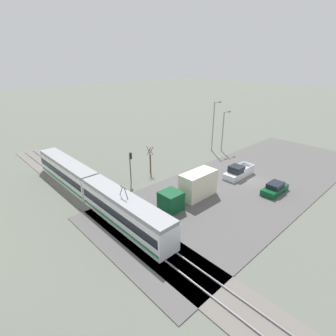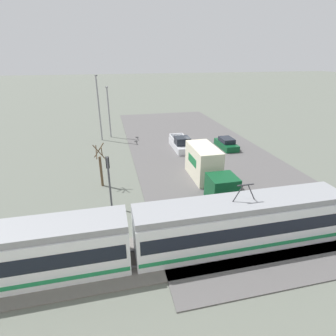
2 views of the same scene
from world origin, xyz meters
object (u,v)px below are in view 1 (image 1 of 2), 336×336
light_rail_tram (92,188)px  street_lamp_mid_block (214,124)px  pickup_truck (238,172)px  sedan_car_0 (275,189)px  street_tree (150,161)px  street_lamp_near_crossing (224,128)px  traffic_light_pole (131,163)px  box_truck (192,188)px

light_rail_tram → street_lamp_mid_block: 27.06m
pickup_truck → sedan_car_0: pickup_truck is taller
light_rail_tram → street_tree: bearing=-80.4°
pickup_truck → street_lamp_near_crossing: size_ratio=0.73×
street_lamp_mid_block → pickup_truck: bearing=146.2°
street_lamp_near_crossing → street_lamp_mid_block: bearing=45.1°
pickup_truck → street_tree: (10.43, 8.73, 1.20)m
light_rail_tram → sedan_car_0: light_rail_tram is taller
light_rail_tram → street_tree: (1.86, -10.99, 0.28)m
street_lamp_near_crossing → light_rail_tram: bearing=91.2°
traffic_light_pole → street_lamp_mid_block: size_ratio=0.48×
pickup_truck → sedan_car_0: size_ratio=1.25×
street_lamp_near_crossing → street_lamp_mid_block: (1.36, 1.36, 0.92)m
street_tree → street_lamp_mid_block: 16.11m
light_rail_tram → sedan_car_0: bearing=-128.3°
street_tree → street_lamp_near_crossing: 17.34m
pickup_truck → street_tree: street_tree is taller
traffic_light_pole → street_lamp_near_crossing: (-0.50, -21.37, 1.44)m
street_tree → traffic_light_pole: bearing=100.2°
traffic_light_pole → street_lamp_near_crossing: street_lamp_near_crossing is taller
pickup_truck → street_lamp_near_crossing: bearing=-42.5°
street_lamp_near_crossing → traffic_light_pole: bearing=88.7°
street_lamp_mid_block → sedan_car_0: bearing=154.6°
sedan_car_0 → street_lamp_mid_block: (16.78, -7.95, 4.68)m
light_rail_tram → pickup_truck: (-8.57, -19.71, -0.92)m
light_rail_tram → street_lamp_mid_block: (1.95, -26.75, 3.63)m
pickup_truck → traffic_light_pole: 16.33m
sedan_car_0 → street_tree: bearing=25.1°
pickup_truck → street_lamp_mid_block: bearing=-33.8°
box_truck → street_lamp_near_crossing: street_lamp_near_crossing is taller
light_rail_tram → box_truck: light_rail_tram is taller
box_truck → light_rail_tram: bearing=48.0°
street_tree → pickup_truck: bearing=-140.1°
sedan_car_0 → pickup_truck: bearing=-8.3°
sedan_car_0 → traffic_light_pole: 20.11m
light_rail_tram → traffic_light_pole: size_ratio=6.29×
street_lamp_mid_block → box_truck: bearing=120.7°
box_truck → sedan_car_0: (-6.44, -9.46, -0.98)m
light_rail_tram → traffic_light_pole: (1.09, -6.74, 1.27)m
street_lamp_near_crossing → pickup_truck: bearing=137.5°
pickup_truck → traffic_light_pole: size_ratio=1.23×
box_truck → street_tree: street_tree is taller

